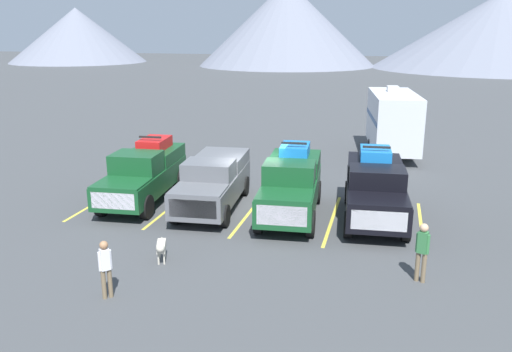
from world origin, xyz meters
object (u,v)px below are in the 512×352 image
Objects in this scene: pickup_truck_c at (291,184)px; pickup_truck_a at (144,172)px; dog at (161,247)px; pickup_truck_b at (213,181)px; person_a at (422,249)px; person_b at (105,265)px; camper_trailer_a at (393,120)px; pickup_truck_d at (375,188)px.

pickup_truck_a is at bearing 176.78° from pickup_truck_c.
pickup_truck_b is at bearing 91.32° from dog.
person_a is (4.58, -4.54, -0.23)m from pickup_truck_c.
pickup_truck_c reaches higher than pickup_truck_a.
pickup_truck_c is (6.25, -0.35, 0.06)m from pickup_truck_a.
pickup_truck_c reaches higher than person_b.
camper_trailer_a is at bearing 69.10° from person_b.
person_b is at bearing -129.53° from pickup_truck_d.
pickup_truck_c is 6.45m from person_a.
pickup_truck_b is at bearing -4.11° from pickup_truck_a.
pickup_truck_a reaches higher than pickup_truck_b.
pickup_truck_a is 6.26m from pickup_truck_c.
pickup_truck_a is 6.44m from dog.
pickup_truck_d is 3.46× the size of person_b.
pickup_truck_d is at bearing 42.46° from dog.
pickup_truck_a reaches higher than dog.
camper_trailer_a is 4.51× the size of person_b.
person_b is (-3.51, -7.59, -0.30)m from pickup_truck_c.
person_a is (0.96, -15.65, -0.98)m from camper_trailer_a.
person_b is at bearing -114.85° from pickup_truck_c.
pickup_truck_b is 3.27× the size of person_a.
pickup_truck_a is 6.27× the size of dog.
camper_trailer_a reaches higher than dog.
pickup_truck_c is 8.37m from person_b.
person_a is (7.74, -4.67, -0.08)m from pickup_truck_b.
pickup_truck_c is at bearing -172.00° from pickup_truck_d.
person_a is (1.47, -4.97, -0.19)m from pickup_truck_d.
pickup_truck_d reaches higher than person_a.
pickup_truck_a is 0.81× the size of camper_trailer_a.
person_b is (-6.62, -8.02, -0.26)m from pickup_truck_d.
pickup_truck_c is 3.41× the size of person_b.
pickup_truck_a is at bearing 108.99° from person_b.
camper_trailer_a is at bearing 47.46° from pickup_truck_a.
pickup_truck_c is at bearing 65.15° from person_b.
pickup_truck_b is 12.94m from camper_trailer_a.
pickup_truck_a is 9.35m from pickup_truck_d.
pickup_truck_c is at bearing 135.28° from person_a.
pickup_truck_d is 0.77× the size of camper_trailer_a.
person_a is at bearing -24.30° from pickup_truck_a.
pickup_truck_a is at bearing 155.70° from person_a.
person_b is 2.49m from dog.
pickup_truck_a is 1.03× the size of pickup_truck_b.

